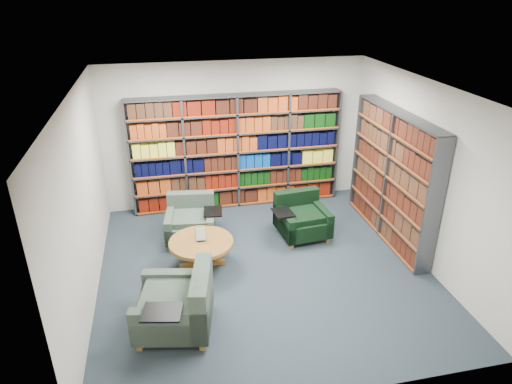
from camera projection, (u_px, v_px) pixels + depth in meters
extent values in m
cube|color=black|center=(264.00, 269.00, 7.15)|extent=(5.00, 5.00, 0.01)
cube|color=white|center=(266.00, 90.00, 5.96)|extent=(5.00, 5.00, 0.01)
cube|color=#BBB6AA|center=(235.00, 135.00, 8.77)|extent=(5.00, 0.01, 2.80)
cube|color=#BBB6AA|center=(325.00, 294.00, 4.33)|extent=(5.00, 0.01, 2.80)
cube|color=#BBB6AA|center=(82.00, 204.00, 6.08)|extent=(0.01, 5.00, 2.80)
cube|color=#BBB6AA|center=(423.00, 173.00, 7.03)|extent=(0.01, 5.00, 2.80)
cube|color=#47494F|center=(237.00, 152.00, 8.75)|extent=(4.00, 0.28, 2.20)
cube|color=silver|center=(236.00, 150.00, 8.87)|extent=(4.00, 0.02, 2.20)
cube|color=#D84C0A|center=(238.00, 154.00, 8.64)|extent=(4.00, 0.01, 2.20)
cube|color=#631105|center=(238.00, 195.00, 9.14)|extent=(3.88, 0.21, 0.29)
cube|color=#9C3811|center=(237.00, 179.00, 8.99)|extent=(3.88, 0.21, 0.29)
cube|color=black|center=(237.00, 161.00, 8.83)|extent=(3.88, 0.21, 0.29)
cube|color=yellow|center=(237.00, 143.00, 8.68)|extent=(3.88, 0.21, 0.29)
cube|color=#9C3811|center=(236.00, 125.00, 8.52)|extent=(3.88, 0.21, 0.29)
cube|color=#3A2012|center=(236.00, 105.00, 8.37)|extent=(3.88, 0.21, 0.29)
cube|color=#47494F|center=(392.00, 177.00, 7.66)|extent=(0.28, 2.50, 2.20)
cube|color=silver|center=(399.00, 176.00, 7.68)|extent=(0.02, 2.50, 2.20)
cube|color=#D84C0A|center=(385.00, 178.00, 7.63)|extent=(0.02, 2.50, 2.20)
cube|color=#36130A|center=(385.00, 225.00, 8.05)|extent=(0.21, 2.38, 0.29)
cube|color=#36130A|center=(388.00, 206.00, 7.89)|extent=(0.21, 2.38, 0.29)
cube|color=#3A2012|center=(391.00, 187.00, 7.74)|extent=(0.21, 2.38, 0.29)
cube|color=#36130A|center=(393.00, 167.00, 7.58)|extent=(0.21, 2.38, 0.29)
cube|color=#3A2012|center=(396.00, 146.00, 7.43)|extent=(0.21, 2.38, 0.29)
cube|color=#3A2012|center=(399.00, 124.00, 7.27)|extent=(0.21, 2.38, 0.29)
cube|color=#0A2A36|center=(191.00, 227.00, 7.87)|extent=(0.92, 0.92, 0.29)
cube|color=#0A2A36|center=(191.00, 209.00, 8.08)|extent=(0.83, 0.29, 0.65)
cube|color=#0A2A36|center=(171.00, 224.00, 7.81)|extent=(0.24, 0.83, 0.44)
cube|color=#0A2A36|center=(211.00, 222.00, 7.86)|extent=(0.24, 0.83, 0.44)
cube|color=black|center=(213.00, 211.00, 7.72)|extent=(0.36, 0.44, 0.02)
cube|color=brown|center=(170.00, 247.00, 7.62)|extent=(0.07, 0.07, 0.09)
cube|color=brown|center=(211.00, 246.00, 7.67)|extent=(0.07, 0.07, 0.09)
cube|color=brown|center=(174.00, 228.00, 8.23)|extent=(0.07, 0.07, 0.09)
cube|color=brown|center=(211.00, 226.00, 8.27)|extent=(0.07, 0.07, 0.09)
cube|color=black|center=(302.00, 224.00, 7.97)|extent=(0.89, 0.89, 0.29)
cube|color=black|center=(296.00, 207.00, 8.17)|extent=(0.83, 0.26, 0.65)
cube|color=black|center=(284.00, 223.00, 7.85)|extent=(0.21, 0.82, 0.43)
cube|color=black|center=(321.00, 217.00, 8.04)|extent=(0.21, 0.82, 0.43)
cube|color=black|center=(283.00, 212.00, 7.70)|extent=(0.34, 0.43, 0.02)
cube|color=brown|center=(291.00, 246.00, 7.67)|extent=(0.07, 0.07, 0.09)
cube|color=brown|center=(327.00, 239.00, 7.86)|extent=(0.07, 0.07, 0.09)
cube|color=brown|center=(278.00, 227.00, 8.25)|extent=(0.07, 0.07, 0.09)
cube|color=brown|center=(312.00, 222.00, 8.43)|extent=(0.07, 0.07, 0.09)
cube|color=#0A2A36|center=(175.00, 311.00, 5.82)|extent=(1.10, 1.10, 0.33)
cube|color=#0A2A36|center=(202.00, 298.00, 5.74)|extent=(0.39, 0.95, 0.75)
cube|color=#0A2A36|center=(178.00, 287.00, 6.14)|extent=(0.94, 0.33, 0.50)
cube|color=#0A2A36|center=(169.00, 327.00, 5.43)|extent=(0.94, 0.33, 0.50)
cube|color=black|center=(162.00, 312.00, 5.27)|extent=(0.52, 0.44, 0.03)
cube|color=brown|center=(152.00, 305.00, 6.26)|extent=(0.09, 0.09, 0.10)
cube|color=brown|center=(140.00, 346.00, 5.56)|extent=(0.09, 0.09, 0.10)
cube|color=brown|center=(208.00, 305.00, 6.27)|extent=(0.09, 0.09, 0.10)
cube|color=brown|center=(203.00, 345.00, 5.57)|extent=(0.09, 0.09, 0.10)
cylinder|color=brown|center=(201.00, 242.00, 7.01)|extent=(0.99, 0.99, 0.06)
cylinder|color=brown|center=(202.00, 255.00, 7.10)|extent=(0.13, 0.13, 0.40)
cube|color=brown|center=(202.00, 264.00, 7.18)|extent=(0.72, 0.09, 0.07)
cube|color=brown|center=(202.00, 264.00, 7.18)|extent=(0.09, 0.72, 0.07)
cube|color=black|center=(201.00, 241.00, 6.99)|extent=(0.11, 0.06, 0.01)
cube|color=white|center=(201.00, 234.00, 6.95)|extent=(0.15, 0.01, 0.22)
cube|color=#145926|center=(201.00, 234.00, 6.95)|extent=(0.17, 0.00, 0.24)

